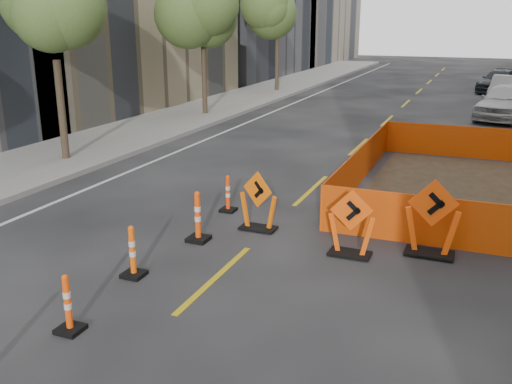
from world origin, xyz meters
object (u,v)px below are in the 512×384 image
at_px(channelizer_3, 68,303).
at_px(parked_car_near, 506,102).
at_px(chevron_sign_center, 351,223).
at_px(channelizer_5, 198,216).
at_px(chevron_sign_left, 258,201).
at_px(chevron_sign_right, 432,218).
at_px(parked_car_mid, 507,90).
at_px(parked_car_far, 500,81).
at_px(channelizer_6, 228,193).
at_px(channelizer_4, 132,251).

xyz_separation_m(channelizer_3, parked_car_near, (6.22, 22.97, 0.36)).
bearing_deg(chevron_sign_center, channelizer_3, -141.83).
bearing_deg(channelizer_5, chevron_sign_left, 49.88).
bearing_deg(channelizer_3, chevron_sign_right, 46.99).
distance_m(chevron_sign_left, parked_car_mid, 24.05).
height_order(channelizer_5, parked_car_far, parked_car_far).
bearing_deg(parked_car_mid, parked_car_far, 99.38).
bearing_deg(channelizer_6, channelizer_5, -83.43).
xyz_separation_m(channelizer_3, chevron_sign_right, (4.72, 5.06, 0.32)).
bearing_deg(channelizer_3, channelizer_4, 95.78).
xyz_separation_m(chevron_sign_left, chevron_sign_right, (3.71, -0.05, 0.12)).
bearing_deg(channelizer_6, channelizer_4, -90.73).
distance_m(channelizer_6, chevron_sign_left, 1.48).
distance_m(channelizer_4, parked_car_mid, 27.36).
distance_m(channelizer_3, parked_car_far, 34.36).
bearing_deg(parked_car_mid, channelizer_3, -96.91).
relative_size(channelizer_4, channelizer_5, 0.90).
bearing_deg(chevron_sign_left, parked_car_mid, 96.98).
distance_m(channelizer_3, chevron_sign_left, 5.21).
height_order(channelizer_3, chevron_sign_right, chevron_sign_right).
xyz_separation_m(chevron_sign_left, parked_car_mid, (5.32, 23.46, 0.07)).
relative_size(channelizer_4, chevron_sign_right, 0.62).
distance_m(chevron_sign_center, parked_car_far, 29.51).
distance_m(channelizer_5, chevron_sign_right, 4.77).
bearing_deg(channelizer_6, parked_car_near, 69.43).
relative_size(channelizer_4, parked_car_near, 0.20).
bearing_deg(chevron_sign_center, channelizer_5, 172.33).
distance_m(channelizer_4, channelizer_5, 2.02).
bearing_deg(chevron_sign_center, chevron_sign_right, 6.85).
relative_size(chevron_sign_left, parked_car_near, 0.28).
bearing_deg(channelizer_4, channelizer_5, 82.00).
relative_size(channelizer_3, channelizer_6, 1.03).
xyz_separation_m(channelizer_6, parked_car_near, (6.37, 16.97, 0.37)).
bearing_deg(channelizer_3, channelizer_6, 91.45).
height_order(channelizer_3, chevron_sign_left, chevron_sign_left).
bearing_deg(channelizer_3, parked_car_mid, 77.50).
bearing_deg(chevron_sign_center, channelizer_6, 139.74).
xyz_separation_m(channelizer_6, chevron_sign_center, (3.40, -1.56, 0.24)).
bearing_deg(channelizer_4, channelizer_3, -84.22).
xyz_separation_m(channelizer_4, parked_car_mid, (6.53, 26.56, 0.26)).
distance_m(chevron_sign_center, parked_car_mid, 24.31).
bearing_deg(parked_car_far, chevron_sign_right, -77.89).
distance_m(channelizer_3, channelizer_4, 2.01).
relative_size(chevron_sign_right, parked_car_far, 0.33).
bearing_deg(chevron_sign_center, channelizer_4, -160.34).
bearing_deg(parked_car_mid, channelizer_4, -98.23).
distance_m(channelizer_6, parked_car_far, 28.49).
xyz_separation_m(channelizer_6, chevron_sign_right, (4.87, -0.95, 0.34)).
xyz_separation_m(channelizer_4, channelizer_6, (0.05, 4.00, -0.04)).
relative_size(channelizer_6, chevron_sign_center, 0.66).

